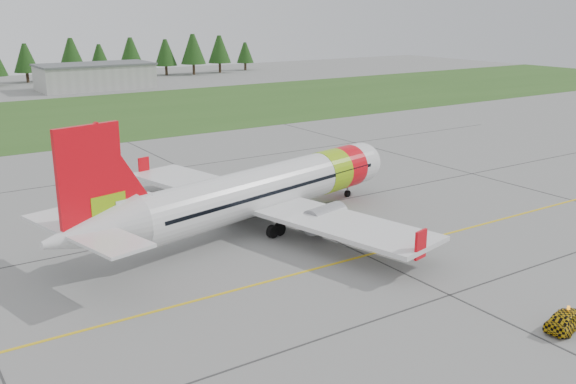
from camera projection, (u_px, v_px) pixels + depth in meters
ground at (320, 339)px, 34.47m from camera, size 320.00×320.00×0.00m
aircraft at (261, 191)px, 51.78m from camera, size 33.39×31.35×10.25m
follow_me_car at (570, 300)px, 35.16m from camera, size 1.39×1.56×3.44m
grass_strip at (10, 122)px, 100.19m from camera, size 320.00×50.00×0.03m
taxi_guideline at (246, 287)px, 40.88m from camera, size 120.00×0.25×0.02m
hangar_east at (95, 77)px, 141.61m from camera, size 24.00×12.00×5.20m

